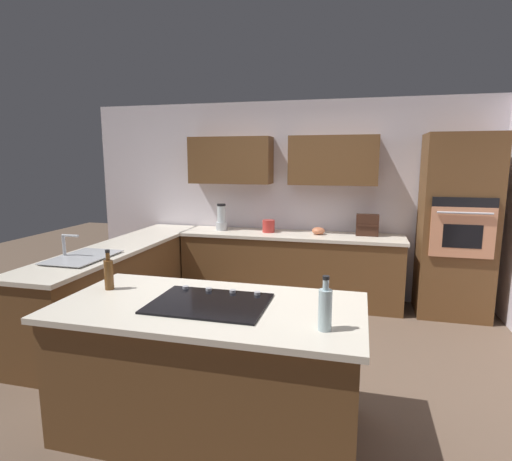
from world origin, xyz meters
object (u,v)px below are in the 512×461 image
Objects in this scene: wall_oven at (456,227)px; sink_unit at (82,257)px; second_bottle at (325,308)px; blender at (221,219)px; mixing_bowl at (318,231)px; spice_rack at (367,225)px; kettle at (269,226)px; oil_bottle at (109,273)px; cooktop at (210,303)px.

sink_unit is at bearing 26.44° from wall_oven.
blender is at bearing -61.29° from second_bottle.
spice_rack is at bearing -175.84° from mixing_bowl.
kettle is 0.54× the size of oil_bottle.
second_bottle is at bearing 163.02° from cooktop.
spice_rack is 3.05m from second_bottle.
second_bottle reaches higher than cooktop.
wall_oven reaches higher than sink_unit.
wall_oven is 3.21m from second_bottle.
spice_rack reaches higher than kettle.
kettle is 2.71m from oil_bottle.
second_bottle is (-2.42, 1.12, 0.11)m from sink_unit.
wall_oven is at bearing 178.98° from kettle.
sink_unit is 1.87m from cooktop.
second_bottle is at bearing 96.45° from mixing_bowl.
cooktop is at bearing 94.43° from kettle.
sink_unit is at bearing 35.54° from spice_rack.
sink_unit is 2.56× the size of spice_rack.
sink_unit is 0.92× the size of cooktop.
blender is at bearing -0.80° from wall_oven.
kettle is (0.21, -2.75, 0.07)m from cooktop.
oil_bottle reaches higher than spice_rack.
wall_oven is at bearing -137.73° from oil_bottle.
second_bottle is (-0.34, 2.99, 0.08)m from mixing_bowl.
oil_bottle reaches higher than sink_unit.
mixing_bowl is 3.01m from second_bottle.
kettle is at bearing 0.00° from mixing_bowl.
second_bottle is at bearing 108.28° from kettle.
oil_bottle reaches higher than mixing_bowl.
blender reaches higher than second_bottle.
sink_unit reaches higher than cooktop.
cooktop is 2.76m from kettle.
kettle is (0.65, 0.00, 0.03)m from mixing_bowl.
cooktop is 2.78× the size of spice_rack.
oil_bottle is at bearing 42.27° from wall_oven.
mixing_bowl is (1.60, -0.04, -0.12)m from wall_oven.
wall_oven reaches higher than blender.
blender is 3.41m from second_bottle.
spice_rack is (-2.68, -1.91, 0.12)m from sink_unit.
mixing_bowl is 2.93m from oil_bottle.
cooktop is at bearing 107.40° from blender.
blender is at bearing 0.00° from mixing_bowl.
wall_oven is at bearing 179.20° from blender.
cooktop is 2.14× the size of blender.
spice_rack is at bearing -178.68° from blender.
blender is 2.64m from oil_bottle.
wall_oven is 3.05× the size of sink_unit.
kettle is 3.15m from second_bottle.
sink_unit is 4.35× the size of kettle.
oil_bottle reaches higher than kettle.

